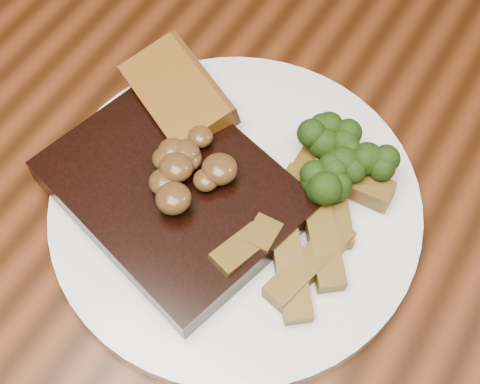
# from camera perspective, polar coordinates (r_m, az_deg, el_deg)

# --- Properties ---
(dining_table) EXTENTS (1.60, 0.90, 0.75)m
(dining_table) POSITION_cam_1_polar(r_m,az_deg,el_deg) (0.64, 0.14, -5.38)
(dining_table) COLOR #502410
(dining_table) RESTS_ON ground
(plate) EXTENTS (0.31, 0.31, 0.01)m
(plate) POSITION_cam_1_polar(r_m,az_deg,el_deg) (0.55, -0.39, -1.25)
(plate) COLOR white
(plate) RESTS_ON dining_table
(steak) EXTENTS (0.22, 0.19, 0.03)m
(steak) POSITION_cam_1_polar(r_m,az_deg,el_deg) (0.54, -5.69, 0.09)
(steak) COLOR black
(steak) RESTS_ON plate
(steak_bone) EXTENTS (0.14, 0.05, 0.02)m
(steak_bone) POSITION_cam_1_polar(r_m,az_deg,el_deg) (0.53, -9.69, -5.55)
(steak_bone) COLOR beige
(steak_bone) RESTS_ON plate
(mushroom_pile) EXTENTS (0.08, 0.08, 0.03)m
(mushroom_pile) POSITION_cam_1_polar(r_m,az_deg,el_deg) (0.52, -5.04, 2.92)
(mushroom_pile) COLOR #503119
(mushroom_pile) RESTS_ON steak
(garlic_bread) EXTENTS (0.11, 0.09, 0.02)m
(garlic_bread) POSITION_cam_1_polar(r_m,az_deg,el_deg) (0.59, -5.35, 7.11)
(garlic_bread) COLOR brown
(garlic_bread) RESTS_ON plate
(potato_wedges) EXTENTS (0.11, 0.11, 0.02)m
(potato_wedges) POSITION_cam_1_polar(r_m,az_deg,el_deg) (0.53, 6.65, -2.60)
(potato_wedges) COLOR brown
(potato_wedges) RESTS_ON plate
(broccoli_cluster) EXTENTS (0.07, 0.07, 0.04)m
(broccoli_cluster) POSITION_cam_1_polar(r_m,az_deg,el_deg) (0.55, 9.05, 1.72)
(broccoli_cluster) COLOR #1C350C
(broccoli_cluster) RESTS_ON plate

